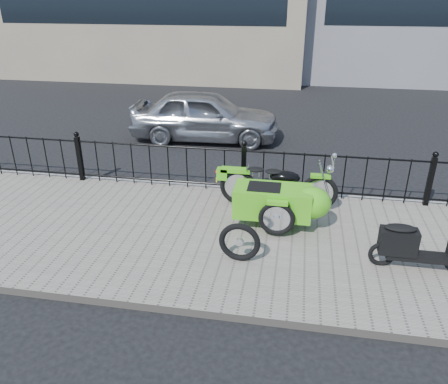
% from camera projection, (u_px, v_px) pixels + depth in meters
% --- Properties ---
extents(ground, '(120.00, 120.00, 0.00)m').
position_uv_depth(ground, '(233.00, 228.00, 7.77)').
color(ground, black).
rests_on(ground, ground).
extents(sidewalk, '(30.00, 3.80, 0.12)m').
position_uv_depth(sidewalk, '(229.00, 239.00, 7.30)').
color(sidewalk, slate).
rests_on(sidewalk, ground).
extents(curb, '(30.00, 0.10, 0.12)m').
position_uv_depth(curb, '(244.00, 191.00, 9.03)').
color(curb, gray).
rests_on(curb, ground).
extents(iron_fence, '(14.11, 0.11, 1.08)m').
position_uv_depth(iron_fence, '(244.00, 170.00, 8.68)').
color(iron_fence, black).
rests_on(iron_fence, sidewalk).
extents(motorcycle_sidecar, '(2.28, 1.48, 0.98)m').
position_uv_depth(motorcycle_sidecar, '(283.00, 198.00, 7.50)').
color(motorcycle_sidecar, black).
rests_on(motorcycle_sidecar, sidewalk).
extents(scooter, '(1.45, 0.42, 0.98)m').
position_uv_depth(scooter, '(415.00, 246.00, 6.28)').
color(scooter, black).
rests_on(scooter, sidewalk).
extents(spare_tire, '(0.64, 0.12, 0.63)m').
position_uv_depth(spare_tire, '(240.00, 242.00, 6.49)').
color(spare_tire, black).
rests_on(spare_tire, sidewalk).
extents(sedan_car, '(4.12, 1.81, 1.38)m').
position_uv_depth(sedan_car, '(205.00, 115.00, 12.04)').
color(sedan_car, '#A6A8AD').
rests_on(sedan_car, ground).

